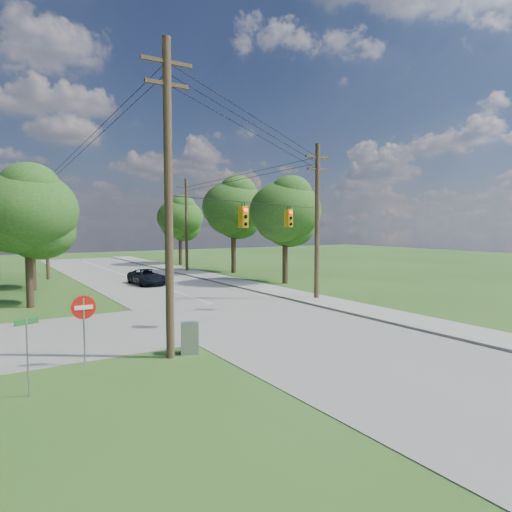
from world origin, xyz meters
TOP-DOWN VIEW (x-y plane):
  - ground at (0.00, 0.00)m, footprint 140.00×140.00m
  - main_road at (2.00, 5.00)m, footprint 10.00×100.00m
  - sidewalk_east at (8.70, 5.00)m, footprint 2.60×100.00m
  - pole_sw at (-4.60, 0.40)m, footprint 2.00×0.32m
  - pole_ne at (8.90, 8.00)m, footprint 2.00×0.32m
  - pole_north_e at (8.90, 30.00)m, footprint 2.00×0.32m
  - pole_north_w at (-5.00, 30.00)m, footprint 2.00×0.32m
  - power_lines at (1.50, 11.54)m, footprint 13.93×29.62m
  - traffic_signals at (2.55, 4.43)m, footprint 4.91×3.27m
  - tree_w_near at (-8.00, 15.00)m, footprint 6.00×6.00m
  - tree_w_mid at (-7.00, 23.00)m, footprint 6.40×6.40m
  - tree_e_near at (12.00, 16.00)m, footprint 6.20×6.20m
  - tree_e_mid at (12.50, 26.00)m, footprint 6.60×6.60m
  - tree_e_far at (11.50, 38.00)m, footprint 5.80×5.80m
  - car_main_north at (1.56, 21.45)m, footprint 2.34×4.73m
  - control_cabinet at (-3.76, 0.49)m, footprint 0.83×0.72m
  - do_not_enter_sign at (-7.63, 1.00)m, footprint 0.86×0.11m
  - street_name_sign at (-9.66, -1.15)m, footprint 0.68×0.25m

SIDE VIEW (x-z plane):
  - ground at x=0.00m, z-range 0.00..0.00m
  - main_road at x=2.00m, z-range 0.00..0.03m
  - sidewalk_east at x=8.70m, z-range 0.00..0.12m
  - control_cabinet at x=-3.76m, z-range 0.00..1.25m
  - car_main_north at x=1.56m, z-range 0.03..1.32m
  - street_name_sign at x=-9.66m, z-range 0.35..2.70m
  - do_not_enter_sign at x=-7.63m, z-range 0.58..3.16m
  - pole_north_e at x=8.90m, z-range 0.13..10.13m
  - pole_north_w at x=-5.00m, z-range 0.13..10.13m
  - pole_ne at x=8.90m, z-range 0.22..10.72m
  - traffic_signals at x=2.55m, z-range 4.97..6.02m
  - tree_e_far at x=11.50m, z-range 1.76..10.08m
  - tree_w_near at x=-8.00m, z-range 1.72..10.12m
  - pole_sw at x=-4.60m, z-range 0.23..12.23m
  - tree_e_near at x=12.00m, z-range 1.85..10.66m
  - tree_w_mid at x=-7.00m, z-range 1.97..11.19m
  - tree_e_mid at x=12.50m, z-range 2.09..11.73m
  - power_lines at x=1.50m, z-range 6.69..11.62m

